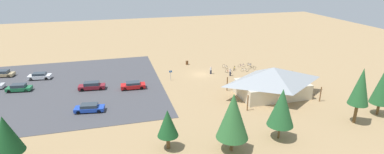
{
  "coord_description": "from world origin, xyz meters",
  "views": [
    {
      "loc": [
        18.22,
        59.2,
        21.63
      ],
      "look_at": [
        3.13,
        4.31,
        1.2
      ],
      "focal_mm": 28.74,
      "sensor_mm": 36.0,
      "label": 1
    }
  ],
  "objects": [
    {
      "name": "ground",
      "position": [
        0.0,
        0.0,
        0.0
      ],
      "size": [
        160.0,
        160.0,
        0.0
      ],
      "primitive_type": "plane",
      "color": "#9E7F56",
      "rests_on": "ground"
    },
    {
      "name": "parking_lot_asphalt",
      "position": [
        26.37,
        0.61,
        0.03
      ],
      "size": [
        34.6,
        35.36,
        0.05
      ],
      "primitive_type": "cube",
      "color": "#424247",
      "rests_on": "ground"
    },
    {
      "name": "bike_pavilion",
      "position": [
        -8.8,
        14.32,
        2.92
      ],
      "size": [
        13.76,
        9.1,
        5.29
      ],
      "color": "beige",
      "rests_on": "ground"
    },
    {
      "name": "trash_bin",
      "position": [
        1.07,
        -7.61,
        0.45
      ],
      "size": [
        0.6,
        0.6,
        0.9
      ],
      "primitive_type": "cylinder",
      "color": "brown",
      "rests_on": "ground"
    },
    {
      "name": "lot_sign",
      "position": [
        6.93,
        1.92,
        1.41
      ],
      "size": [
        0.56,
        0.08,
        2.2
      ],
      "color": "#99999E",
      "rests_on": "ground"
    },
    {
      "name": "pine_far_west",
      "position": [
        30.04,
        25.53,
        4.45
      ],
      "size": [
        3.41,
        3.41,
        6.65
      ],
      "color": "brown",
      "rests_on": "ground"
    },
    {
      "name": "pine_east",
      "position": [
        -15.53,
        26.6,
        5.65
      ],
      "size": [
        2.81,
        2.81,
        8.44
      ],
      "color": "brown",
      "rests_on": "ground"
    },
    {
      "name": "pine_mideast",
      "position": [
        4.68,
        28.56,
        4.75
      ],
      "size": [
        4.0,
        4.0,
        7.66
      ],
      "color": "brown",
      "rests_on": "ground"
    },
    {
      "name": "pine_west",
      "position": [
        12.21,
        26.07,
        3.55
      ],
      "size": [
        2.64,
        2.64,
        5.34
      ],
      "color": "brown",
      "rests_on": "ground"
    },
    {
      "name": "pine_center",
      "position": [
        -2.51,
        27.55,
        4.54
      ],
      "size": [
        3.48,
        3.48,
        7.1
      ],
      "color": "brown",
      "rests_on": "ground"
    },
    {
      "name": "pine_midwest",
      "position": [
        -20.95,
        25.35,
        4.91
      ],
      "size": [
        3.03,
        3.03,
        7.92
      ],
      "color": "brown",
      "rests_on": "ground"
    },
    {
      "name": "bicycle_white_yard_right",
      "position": [
        -9.85,
        0.7,
        0.35
      ],
      "size": [
        1.49,
        0.91,
        0.76
      ],
      "color": "black",
      "rests_on": "ground"
    },
    {
      "name": "bicycle_black_yard_left",
      "position": [
        -12.17,
        -0.29,
        0.36
      ],
      "size": [
        1.55,
        0.67,
        0.82
      ],
      "color": "black",
      "rests_on": "ground"
    },
    {
      "name": "bicycle_yellow_edge_north",
      "position": [
        -8.04,
        -0.89,
        0.39
      ],
      "size": [
        1.0,
        1.51,
        0.87
      ],
      "color": "black",
      "rests_on": "ground"
    },
    {
      "name": "bicycle_silver_by_bin",
      "position": [
        -6.51,
        -2.57,
        0.38
      ],
      "size": [
        0.81,
        1.59,
        0.84
      ],
      "color": "black",
      "rests_on": "ground"
    },
    {
      "name": "bicycle_purple_lone_west",
      "position": [
        -10.48,
        -2.38,
        0.37
      ],
      "size": [
        1.75,
        0.48,
        0.86
      ],
      "color": "black",
      "rests_on": "ground"
    },
    {
      "name": "bicycle_blue_yard_center",
      "position": [
        -12.49,
        -2.46,
        0.37
      ],
      "size": [
        0.61,
        1.64,
        0.8
      ],
      "color": "black",
      "rests_on": "ground"
    },
    {
      "name": "bicycle_red_back_row",
      "position": [
        -6.05,
        0.78,
        0.38
      ],
      "size": [
        1.14,
        1.35,
        0.85
      ],
      "color": "black",
      "rests_on": "ground"
    },
    {
      "name": "car_red_aisle_side",
      "position": [
        14.67,
        4.56,
        0.73
      ],
      "size": [
        4.61,
        2.12,
        1.35
      ],
      "color": "red",
      "rests_on": "parking_lot_asphalt"
    },
    {
      "name": "car_blue_inner_stall",
      "position": [
        22.19,
        12.57,
        0.7
      ],
      "size": [
        4.76,
        2.45,
        1.29
      ],
      "color": "#1E42B2",
      "rests_on": "parking_lot_asphalt"
    },
    {
      "name": "car_white_front_row",
      "position": [
        32.54,
        -5.76,
        0.73
      ],
      "size": [
        4.51,
        2.35,
        1.35
      ],
      "color": "white",
      "rests_on": "parking_lot_asphalt"
    },
    {
      "name": "car_tan_far_end",
      "position": [
        40.38,
        -9.51,
        0.73
      ],
      "size": [
        4.84,
        2.65,
        1.37
      ],
      "color": "tan",
      "rests_on": "parking_lot_asphalt"
    },
    {
      "name": "car_green_end_stall",
      "position": [
        35.03,
        0.22,
        0.73
      ],
      "size": [
        4.5,
        2.29,
        1.36
      ],
      "color": "#1E6B3D",
      "rests_on": "parking_lot_asphalt"
    },
    {
      "name": "car_maroon_mid_lot",
      "position": [
        22.12,
        2.91,
        0.77
      ],
      "size": [
        4.94,
        2.19,
        1.47
      ],
      "color": "maroon",
      "rests_on": "parking_lot_asphalt"
    },
    {
      "name": "visitor_crossing_yard",
      "position": [
        -5.7,
        2.52,
        0.9
      ],
      "size": [
        0.36,
        0.36,
        1.72
      ],
      "color": "#2D3347",
      "rests_on": "ground"
    },
    {
      "name": "visitor_by_pavilion",
      "position": [
        -2.17,
        0.25,
        0.9
      ],
      "size": [
        0.36,
        0.36,
        1.72
      ],
      "color": "#2D3347",
      "rests_on": "ground"
    }
  ]
}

